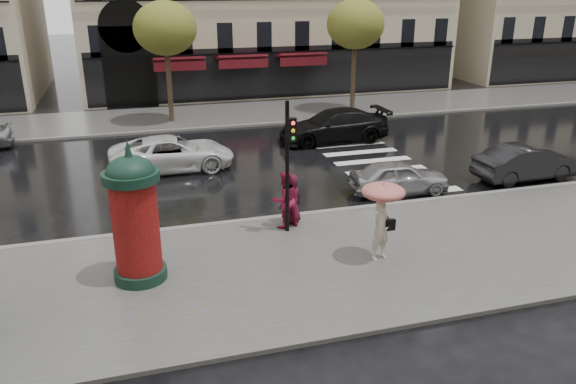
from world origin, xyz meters
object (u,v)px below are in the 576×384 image
object	(u,v)px
man_burgundy	(291,199)
car_black	(334,126)
car_silver	(399,177)
morris_column	(135,215)
traffic_light	(289,155)
car_darkgrey	(526,163)
car_white	(172,153)
woman_red	(285,200)
woman_umbrella	(382,209)

from	to	relation	value
man_burgundy	car_black	size ratio (longest dim) A/B	0.30
car_silver	morris_column	bearing A→B (deg)	117.86
traffic_light	car_darkgrey	distance (m)	11.15
man_burgundy	car_white	size ratio (longest dim) A/B	0.32
man_burgundy	morris_column	distance (m)	5.57
morris_column	car_white	size ratio (longest dim) A/B	0.74
woman_red	car_silver	world-z (taller)	woman_red
woman_red	traffic_light	bearing A→B (deg)	74.06
man_burgundy	morris_column	bearing A→B (deg)	6.76
woman_red	man_burgundy	world-z (taller)	woman_red
morris_column	traffic_light	size ratio (longest dim) A/B	0.92
man_burgundy	traffic_light	distance (m)	1.86
man_burgundy	car_white	xyz separation A→B (m)	(-3.19, 7.04, -0.22)
woman_umbrella	car_silver	bearing A→B (deg)	58.19
morris_column	car_black	distance (m)	15.44
traffic_light	woman_red	bearing A→B (deg)	91.91
car_white	man_burgundy	bearing A→B (deg)	-156.06
car_darkgrey	morris_column	bearing A→B (deg)	102.75
traffic_light	car_black	world-z (taller)	traffic_light
car_silver	car_black	world-z (taller)	car_black
woman_red	car_white	bearing A→B (deg)	-86.24
car_silver	car_white	bearing A→B (deg)	60.96
car_black	car_darkgrey	bearing A→B (deg)	34.90
morris_column	car_silver	world-z (taller)	morris_column
woman_umbrella	car_darkgrey	distance (m)	10.06
man_burgundy	car_darkgrey	xyz separation A→B (m)	(10.41, 1.80, -0.24)
woman_red	traffic_light	distance (m)	1.65
woman_red	car_darkgrey	distance (m)	10.91
car_black	woman_red	bearing A→B (deg)	-29.50
woman_red	man_burgundy	xyz separation A→B (m)	(0.30, 0.27, -0.11)
man_burgundy	car_silver	xyz separation A→B (m)	(4.78, 1.80, -0.31)
traffic_light	car_white	distance (m)	8.47
traffic_light	car_black	bearing A→B (deg)	62.36
car_silver	car_darkgrey	world-z (taller)	car_darkgrey
woman_umbrella	car_black	world-z (taller)	woman_umbrella
woman_umbrella	man_burgundy	distance (m)	3.66
car_white	morris_column	bearing A→B (deg)	169.28
man_burgundy	car_darkgrey	size ratio (longest dim) A/B	0.39
car_white	car_darkgrey	bearing A→B (deg)	-111.51
man_burgundy	traffic_light	bearing A→B (deg)	47.65
car_silver	woman_red	bearing A→B (deg)	116.40
morris_column	car_white	xyz separation A→B (m)	(1.72, 9.47, -1.24)
woman_umbrella	woman_red	xyz separation A→B (m)	(-2.00, 2.89, -0.60)
woman_red	man_burgundy	size ratio (longest dim) A/B	1.13
car_darkgrey	car_white	world-z (taller)	car_white
traffic_light	woman_umbrella	bearing A→B (deg)	-51.26
woman_red	woman_umbrella	bearing A→B (deg)	106.88
morris_column	car_silver	size ratio (longest dim) A/B	1.02
woman_umbrella	man_burgundy	bearing A→B (deg)	118.37
traffic_light	car_silver	world-z (taller)	traffic_light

